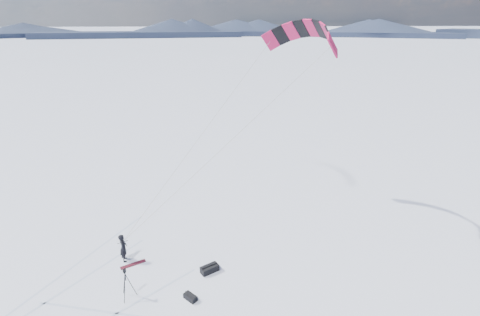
{
  "coord_description": "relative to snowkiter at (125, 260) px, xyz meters",
  "views": [
    {
      "loc": [
        3.15,
        -14.26,
        12.22
      ],
      "look_at": [
        5.55,
        4.78,
        4.64
      ],
      "focal_mm": 26.0,
      "sensor_mm": 36.0,
      "label": 1
    }
  ],
  "objects": [
    {
      "name": "ground",
      "position": [
        1.15,
        -2.07,
        0.0
      ],
      "size": [
        1800.0,
        1800.0,
        0.0
      ],
      "primitive_type": "plane",
      "color": "white"
    },
    {
      "name": "horizon_hills",
      "position": [
        1.15,
        -2.07,
        2.87
      ],
      "size": [
        704.0,
        704.42,
        8.0
      ],
      "color": "#1C2138",
      "rests_on": "ground"
    },
    {
      "name": "snow_tracks",
      "position": [
        -0.29,
        -2.39,
        0.0
      ],
      "size": [
        13.93,
        10.25,
        0.01
      ],
      "color": "#ACBBD7",
      "rests_on": "ground"
    },
    {
      "name": "snowkiter",
      "position": [
        0.0,
        0.0,
        0.0
      ],
      "size": [
        0.49,
        0.65,
        1.63
      ],
      "primitive_type": "imported",
      "rotation": [
        0.0,
        0.0,
        1.74
      ],
      "color": "black",
      "rests_on": "ground"
    },
    {
      "name": "snowboard",
      "position": [
        0.49,
        -0.44,
        0.02
      ],
      "size": [
        1.33,
        0.78,
        0.04
      ],
      "primitive_type": "cube",
      "rotation": [
        0.0,
        0.0,
        0.42
      ],
      "color": "maroon",
      "rests_on": "ground"
    },
    {
      "name": "tripod",
      "position": [
        0.64,
        -2.83,
        1.03
      ],
      "size": [
        0.7,
        0.72,
        1.6
      ],
      "rotation": [
        0.0,
        0.0,
        0.22
      ],
      "color": "black",
      "rests_on": "ground"
    },
    {
      "name": "gear_bag_a",
      "position": [
        4.57,
        -1.52,
        0.19
      ],
      "size": [
        1.04,
        0.82,
        0.42
      ],
      "rotation": [
        0.0,
        0.0,
        0.47
      ],
      "color": "black",
      "rests_on": "ground"
    },
    {
      "name": "gear_bag_b",
      "position": [
        3.58,
        -3.36,
        0.13
      ],
      "size": [
        0.69,
        0.72,
        0.31
      ],
      "rotation": [
        0.0,
        0.0,
        -0.83
      ],
      "color": "black",
      "rests_on": "ground"
    },
    {
      "name": "power_kite",
      "position": [
        10.94,
        5.21,
        11.4
      ],
      "size": [
        12.54,
        7.96,
        11.19
      ],
      "color": "#B81447",
      "rests_on": "ground"
    }
  ]
}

